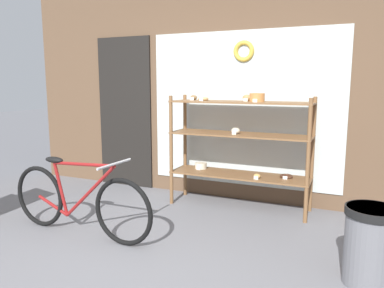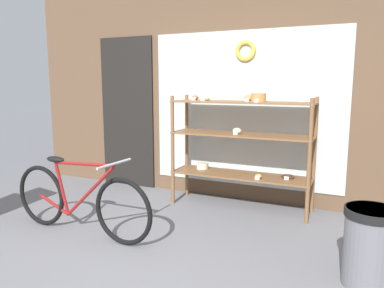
% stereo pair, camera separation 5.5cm
% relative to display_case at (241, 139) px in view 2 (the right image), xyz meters
% --- Properties ---
extents(ground_plane, '(30.00, 30.00, 0.00)m').
position_rel_display_case_xyz_m(ground_plane, '(-0.25, -1.98, -0.83)').
color(ground_plane, slate).
extents(storefront_facade, '(5.98, 0.13, 3.85)m').
position_rel_display_case_xyz_m(storefront_facade, '(-0.29, 0.35, 1.04)').
color(storefront_facade, brown).
rests_on(storefront_facade, ground_plane).
extents(display_case, '(1.64, 0.44, 1.36)m').
position_rel_display_case_xyz_m(display_case, '(0.00, 0.00, 0.00)').
color(display_case, brown).
rests_on(display_case, ground_plane).
extents(bicycle, '(1.70, 0.46, 0.77)m').
position_rel_display_case_xyz_m(bicycle, '(-1.19, -1.43, -0.49)').
color(bicycle, black).
rests_on(bicycle, ground_plane).
extents(trash_bin, '(0.39, 0.39, 0.59)m').
position_rel_display_case_xyz_m(trash_bin, '(1.39, -1.29, -0.51)').
color(trash_bin, slate).
rests_on(trash_bin, ground_plane).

